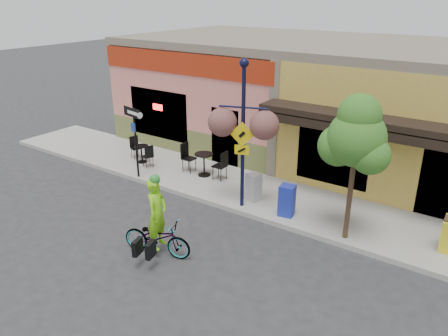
{
  "coord_description": "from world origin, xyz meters",
  "views": [
    {
      "loc": [
        5.81,
        -9.36,
        6.26
      ],
      "look_at": [
        -1.03,
        0.5,
        1.4
      ],
      "focal_mm": 35.0,
      "sensor_mm": 36.0,
      "label": 1
    }
  ],
  "objects_px": {
    "cyclist_rider": "(158,222)",
    "newspaper_box_grey": "(253,187)",
    "bicycle": "(157,237)",
    "street_tree": "(353,169)",
    "lamp_post": "(243,136)",
    "newspaper_box_blue": "(287,201)",
    "building": "(345,100)",
    "one_way_sign": "(136,143)"
  },
  "relations": [
    {
      "from": "street_tree",
      "to": "cyclist_rider",
      "type": "bearing_deg",
      "value": -138.25
    },
    {
      "from": "building",
      "to": "lamp_post",
      "type": "bearing_deg",
      "value": -95.08
    },
    {
      "from": "bicycle",
      "to": "lamp_post",
      "type": "distance_m",
      "value": 3.83
    },
    {
      "from": "newspaper_box_blue",
      "to": "street_tree",
      "type": "bearing_deg",
      "value": -14.22
    },
    {
      "from": "one_way_sign",
      "to": "bicycle",
      "type": "bearing_deg",
      "value": -27.7
    },
    {
      "from": "newspaper_box_grey",
      "to": "street_tree",
      "type": "bearing_deg",
      "value": 7.3
    },
    {
      "from": "building",
      "to": "newspaper_box_grey",
      "type": "relative_size",
      "value": 20.69
    },
    {
      "from": "newspaper_box_blue",
      "to": "newspaper_box_grey",
      "type": "relative_size",
      "value": 1.08
    },
    {
      "from": "cyclist_rider",
      "to": "newspaper_box_grey",
      "type": "distance_m",
      "value": 3.87
    },
    {
      "from": "one_way_sign",
      "to": "street_tree",
      "type": "height_order",
      "value": "street_tree"
    },
    {
      "from": "newspaper_box_grey",
      "to": "street_tree",
      "type": "relative_size",
      "value": 0.22
    },
    {
      "from": "bicycle",
      "to": "building",
      "type": "bearing_deg",
      "value": -20.63
    },
    {
      "from": "one_way_sign",
      "to": "street_tree",
      "type": "distance_m",
      "value": 7.56
    },
    {
      "from": "building",
      "to": "newspaper_box_grey",
      "type": "height_order",
      "value": "building"
    },
    {
      "from": "cyclist_rider",
      "to": "newspaper_box_blue",
      "type": "bearing_deg",
      "value": -42.06
    },
    {
      "from": "street_tree",
      "to": "newspaper_box_grey",
      "type": "bearing_deg",
      "value": 170.47
    },
    {
      "from": "building",
      "to": "newspaper_box_blue",
      "type": "xyz_separation_m",
      "value": [
        0.82,
        -6.46,
        -1.63
      ]
    },
    {
      "from": "bicycle",
      "to": "newspaper_box_blue",
      "type": "height_order",
      "value": "newspaper_box_blue"
    },
    {
      "from": "building",
      "to": "bicycle",
      "type": "distance_m",
      "value": 10.17
    },
    {
      "from": "bicycle",
      "to": "street_tree",
      "type": "height_order",
      "value": "street_tree"
    },
    {
      "from": "cyclist_rider",
      "to": "lamp_post",
      "type": "height_order",
      "value": "lamp_post"
    },
    {
      "from": "building",
      "to": "street_tree",
      "type": "height_order",
      "value": "building"
    },
    {
      "from": "newspaper_box_grey",
      "to": "lamp_post",
      "type": "bearing_deg",
      "value": -82.71
    },
    {
      "from": "building",
      "to": "bicycle",
      "type": "bearing_deg",
      "value": -95.95
    },
    {
      "from": "building",
      "to": "lamp_post",
      "type": "xyz_separation_m",
      "value": [
        -0.59,
        -6.66,
        0.13
      ]
    },
    {
      "from": "bicycle",
      "to": "one_way_sign",
      "type": "distance_m",
      "value": 4.99
    },
    {
      "from": "newspaper_box_grey",
      "to": "building",
      "type": "bearing_deg",
      "value": 102.14
    },
    {
      "from": "lamp_post",
      "to": "newspaper_box_blue",
      "type": "height_order",
      "value": "lamp_post"
    },
    {
      "from": "street_tree",
      "to": "building",
      "type": "bearing_deg",
      "value": 112.0
    },
    {
      "from": "cyclist_rider",
      "to": "newspaper_box_blue",
      "type": "relative_size",
      "value": 1.97
    },
    {
      "from": "building",
      "to": "bicycle",
      "type": "height_order",
      "value": "building"
    },
    {
      "from": "cyclist_rider",
      "to": "newspaper_box_blue",
      "type": "height_order",
      "value": "cyclist_rider"
    },
    {
      "from": "one_way_sign",
      "to": "cyclist_rider",
      "type": "bearing_deg",
      "value": -27.34
    },
    {
      "from": "lamp_post",
      "to": "building",
      "type": "bearing_deg",
      "value": 65.58
    },
    {
      "from": "one_way_sign",
      "to": "newspaper_box_grey",
      "type": "distance_m",
      "value": 4.46
    },
    {
      "from": "lamp_post",
      "to": "newspaper_box_grey",
      "type": "xyz_separation_m",
      "value": [
        0.09,
        0.53,
        -1.79
      ]
    },
    {
      "from": "building",
      "to": "street_tree",
      "type": "distance_m",
      "value": 7.2
    },
    {
      "from": "one_way_sign",
      "to": "newspaper_box_blue",
      "type": "bearing_deg",
      "value": 15.57
    },
    {
      "from": "bicycle",
      "to": "lamp_post",
      "type": "height_order",
      "value": "lamp_post"
    },
    {
      "from": "one_way_sign",
      "to": "street_tree",
      "type": "bearing_deg",
      "value": 12.98
    },
    {
      "from": "building",
      "to": "lamp_post",
      "type": "distance_m",
      "value": 6.69
    },
    {
      "from": "one_way_sign",
      "to": "newspaper_box_grey",
      "type": "xyz_separation_m",
      "value": [
        4.33,
        0.72,
        -0.81
      ]
    }
  ]
}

